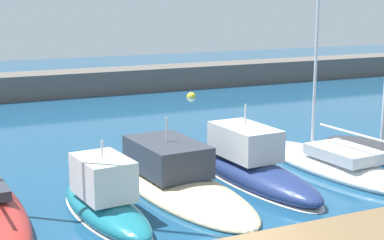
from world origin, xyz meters
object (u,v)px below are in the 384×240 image
Objects in this scene: motorboat_teal_third at (104,200)px; mooring_buoy_yellow at (191,97)px; sailboat_white_sixth at (332,161)px; motorboat_navy_fifth at (250,166)px; motorboat_sand_fourth at (176,179)px.

mooring_buoy_yellow is (13.66, 21.92, -0.64)m from motorboat_teal_third.
sailboat_white_sixth reaches higher than mooring_buoy_yellow.
motorboat_teal_third is 0.74× the size of motorboat_navy_fifth.
sailboat_white_sixth is 28.73× the size of mooring_buoy_yellow.
motorboat_teal_third is 9.05× the size of mooring_buoy_yellow.
mooring_buoy_yellow is (6.77, 20.41, -0.63)m from motorboat_navy_fifth.
motorboat_teal_third is 11.16m from sailboat_white_sixth.
motorboat_navy_fifth reaches higher than mooring_buoy_yellow.
motorboat_sand_fourth is 0.49× the size of sailboat_white_sixth.
motorboat_sand_fourth reaches higher than mooring_buoy_yellow.
motorboat_navy_fifth is 21.52m from mooring_buoy_yellow.
motorboat_sand_fourth is 13.96× the size of mooring_buoy_yellow.
motorboat_navy_fifth is at bearing -83.20° from motorboat_teal_third.
sailboat_white_sixth is at bearing -97.16° from mooring_buoy_yellow.
motorboat_navy_fifth is 0.43× the size of sailboat_white_sixth.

